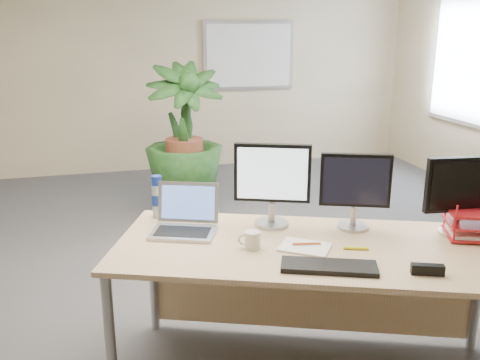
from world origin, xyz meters
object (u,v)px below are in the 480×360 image
object	(u,v)px
floor_plant	(184,145)
monitor_right	(355,186)
monitor_left	(272,179)
laptop	(185,220)
desk	(312,266)

from	to	relation	value
floor_plant	monitor_right	size ratio (longest dim) A/B	3.35
monitor_left	monitor_right	bearing A→B (deg)	-20.58
monitor_left	laptop	bearing A→B (deg)	174.26
monitor_left	laptop	xyz separation A→B (m)	(-0.51, 0.05, -0.22)
desk	monitor_left	xyz separation A→B (m)	(-0.17, 0.24, 0.46)
monitor_left	laptop	size ratio (longest dim) A/B	1.10
desk	laptop	world-z (taller)	laptop
desk	monitor_right	bearing A→B (deg)	14.48
desk	monitor_left	size ratio (longest dim) A/B	4.70
floor_plant	laptop	size ratio (longest dim) A/B	3.33
desk	floor_plant	xyz separation A→B (m)	(-0.27, 2.86, 0.10)
monitor_left	monitor_right	world-z (taller)	monitor_left
monitor_right	laptop	world-z (taller)	monitor_right
floor_plant	monitor_left	size ratio (longest dim) A/B	3.04
laptop	monitor_right	bearing A→B (deg)	-12.90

